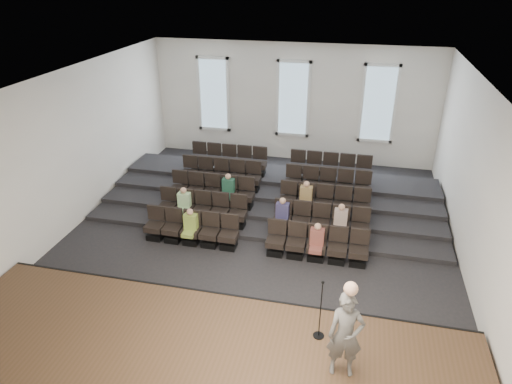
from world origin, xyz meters
TOP-DOWN VIEW (x-y plane):
  - ground at (0.00, 0.00)m, footprint 14.00×14.00m
  - ceiling at (0.00, 0.00)m, footprint 12.00×14.00m
  - wall_back at (0.00, 7.02)m, footprint 12.00×0.04m
  - wall_front at (0.00, -7.02)m, footprint 12.00×0.04m
  - wall_left at (-6.02, 0.00)m, footprint 0.04×14.00m
  - wall_right at (6.02, 0.00)m, footprint 0.04×14.00m
  - stage at (0.00, -5.10)m, footprint 11.80×3.60m
  - stage_lip at (0.00, -3.33)m, footprint 11.80×0.06m
  - risers at (0.00, 3.17)m, footprint 11.80×4.80m
  - seating_rows at (-0.00, 1.54)m, footprint 6.80×4.70m
  - windows at (0.00, 6.95)m, footprint 8.44×0.10m
  - audience at (0.10, 0.45)m, footprint 5.45×2.64m
  - speaker at (2.90, -5.09)m, footprint 0.74×0.53m
  - mic_stand at (2.36, -4.23)m, footprint 0.25×0.25m

SIDE VIEW (x-z plane):
  - ground at x=0.00m, z-range 0.00..0.00m
  - risers at x=0.00m, z-range -0.10..0.50m
  - stage at x=0.00m, z-range 0.00..0.50m
  - stage_lip at x=0.00m, z-range -0.01..0.51m
  - seating_rows at x=0.00m, z-range -0.15..1.52m
  - audience at x=0.10m, z-range 0.28..1.38m
  - mic_stand at x=2.36m, z-range 0.20..1.68m
  - speaker at x=2.90m, z-range 0.50..2.38m
  - wall_back at x=0.00m, z-range 0.00..5.00m
  - wall_front at x=0.00m, z-range 0.00..5.00m
  - wall_left at x=-6.02m, z-range 0.00..5.00m
  - wall_right at x=6.02m, z-range 0.00..5.00m
  - windows at x=0.00m, z-range 1.08..4.32m
  - ceiling at x=0.00m, z-range 5.00..5.02m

